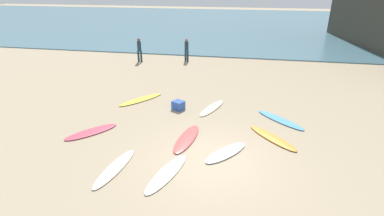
{
  "coord_description": "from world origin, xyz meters",
  "views": [
    {
      "loc": [
        0.9,
        -8.22,
        5.49
      ],
      "look_at": [
        -1.37,
        3.47,
        0.3
      ],
      "focal_mm": 27.52,
      "sensor_mm": 36.0,
      "label": 1
    }
  ],
  "objects_px": {
    "beach_cooler": "(178,105)",
    "surfboard_1": "(272,138)",
    "surfboard_5": "(280,120)",
    "surfboard_0": "(91,132)",
    "surfboard_2": "(226,153)",
    "surfboard_7": "(167,173)",
    "beachgoer_near": "(187,49)",
    "surfboard_4": "(212,108)",
    "surfboard_3": "(141,99)",
    "surfboard_6": "(115,168)",
    "surfboard_8": "(187,138)"
  },
  "relations": [
    {
      "from": "surfboard_1",
      "to": "surfboard_3",
      "type": "relative_size",
      "value": 0.93
    },
    {
      "from": "surfboard_7",
      "to": "surfboard_2",
      "type": "bearing_deg",
      "value": -122.32
    },
    {
      "from": "surfboard_8",
      "to": "surfboard_4",
      "type": "bearing_deg",
      "value": -92.65
    },
    {
      "from": "surfboard_4",
      "to": "surfboard_1",
      "type": "bearing_deg",
      "value": 157.46
    },
    {
      "from": "surfboard_5",
      "to": "beach_cooler",
      "type": "bearing_deg",
      "value": -50.81
    },
    {
      "from": "surfboard_3",
      "to": "surfboard_1",
      "type": "bearing_deg",
      "value": 11.72
    },
    {
      "from": "beachgoer_near",
      "to": "surfboard_1",
      "type": "bearing_deg",
      "value": -35.86
    },
    {
      "from": "surfboard_0",
      "to": "surfboard_2",
      "type": "xyz_separation_m",
      "value": [
        5.3,
        -0.52,
        0.01
      ]
    },
    {
      "from": "surfboard_1",
      "to": "surfboard_4",
      "type": "bearing_deg",
      "value": 95.0
    },
    {
      "from": "surfboard_1",
      "to": "surfboard_5",
      "type": "bearing_deg",
      "value": 33.76
    },
    {
      "from": "surfboard_5",
      "to": "surfboard_7",
      "type": "bearing_deg",
      "value": 4.26
    },
    {
      "from": "surfboard_0",
      "to": "surfboard_1",
      "type": "height_order",
      "value": "surfboard_1"
    },
    {
      "from": "surfboard_6",
      "to": "surfboard_2",
      "type": "bearing_deg",
      "value": -147.48
    },
    {
      "from": "surfboard_2",
      "to": "surfboard_8",
      "type": "xyz_separation_m",
      "value": [
        -1.52,
        0.71,
        -0.0
      ]
    },
    {
      "from": "surfboard_0",
      "to": "surfboard_8",
      "type": "xyz_separation_m",
      "value": [
        3.78,
        0.18,
        0.0
      ]
    },
    {
      "from": "surfboard_1",
      "to": "surfboard_6",
      "type": "height_order",
      "value": "surfboard_1"
    },
    {
      "from": "surfboard_5",
      "to": "beach_cooler",
      "type": "xyz_separation_m",
      "value": [
        -4.52,
        0.34,
        0.16
      ]
    },
    {
      "from": "beach_cooler",
      "to": "surfboard_1",
      "type": "bearing_deg",
      "value": -26.04
    },
    {
      "from": "surfboard_2",
      "to": "surfboard_5",
      "type": "xyz_separation_m",
      "value": [
        2.04,
        3.04,
        -0.0
      ]
    },
    {
      "from": "surfboard_4",
      "to": "surfboard_7",
      "type": "relative_size",
      "value": 0.95
    },
    {
      "from": "surfboard_3",
      "to": "beachgoer_near",
      "type": "distance_m",
      "value": 7.94
    },
    {
      "from": "surfboard_4",
      "to": "surfboard_7",
      "type": "bearing_deg",
      "value": 102.13
    },
    {
      "from": "surfboard_4",
      "to": "surfboard_3",
      "type": "bearing_deg",
      "value": 13.95
    },
    {
      "from": "surfboard_6",
      "to": "beach_cooler",
      "type": "distance_m",
      "value": 5.03
    },
    {
      "from": "surfboard_0",
      "to": "surfboard_3",
      "type": "height_order",
      "value": "surfboard_3"
    },
    {
      "from": "surfboard_3",
      "to": "beach_cooler",
      "type": "xyz_separation_m",
      "value": [
        2.09,
        -0.74,
        0.16
      ]
    },
    {
      "from": "surfboard_5",
      "to": "surfboard_3",
      "type": "bearing_deg",
      "value": -55.75
    },
    {
      "from": "surfboard_8",
      "to": "surfboard_6",
      "type": "bearing_deg",
      "value": 58.56
    },
    {
      "from": "surfboard_3",
      "to": "surfboard_6",
      "type": "distance_m",
      "value": 5.81
    },
    {
      "from": "surfboard_3",
      "to": "surfboard_5",
      "type": "height_order",
      "value": "surfboard_3"
    },
    {
      "from": "surfboard_5",
      "to": "surfboard_2",
      "type": "bearing_deg",
      "value": 9.64
    },
    {
      "from": "surfboard_5",
      "to": "surfboard_0",
      "type": "bearing_deg",
      "value": -27.57
    },
    {
      "from": "beach_cooler",
      "to": "surfboard_5",
      "type": "bearing_deg",
      "value": -4.32
    },
    {
      "from": "surfboard_0",
      "to": "surfboard_5",
      "type": "height_order",
      "value": "surfboard_5"
    },
    {
      "from": "surfboard_2",
      "to": "surfboard_8",
      "type": "relative_size",
      "value": 0.85
    },
    {
      "from": "surfboard_1",
      "to": "surfboard_7",
      "type": "bearing_deg",
      "value": 178.4
    },
    {
      "from": "surfboard_4",
      "to": "surfboard_8",
      "type": "relative_size",
      "value": 0.96
    },
    {
      "from": "surfboard_1",
      "to": "surfboard_5",
      "type": "distance_m",
      "value": 1.72
    },
    {
      "from": "surfboard_5",
      "to": "beachgoer_near",
      "type": "xyz_separation_m",
      "value": [
        -5.96,
        8.94,
        0.89
      ]
    },
    {
      "from": "surfboard_4",
      "to": "beach_cooler",
      "type": "xyz_separation_m",
      "value": [
        -1.51,
        -0.37,
        0.16
      ]
    },
    {
      "from": "surfboard_0",
      "to": "surfboard_2",
      "type": "distance_m",
      "value": 5.33
    },
    {
      "from": "surfboard_7",
      "to": "beachgoer_near",
      "type": "relative_size",
      "value": 1.36
    },
    {
      "from": "surfboard_2",
      "to": "surfboard_3",
      "type": "xyz_separation_m",
      "value": [
        -4.57,
        4.12,
        -0.0
      ]
    },
    {
      "from": "surfboard_5",
      "to": "surfboard_7",
      "type": "height_order",
      "value": "surfboard_5"
    },
    {
      "from": "surfboard_6",
      "to": "beach_cooler",
      "type": "xyz_separation_m",
      "value": [
        0.89,
        4.95,
        0.17
      ]
    },
    {
      "from": "surfboard_1",
      "to": "surfboard_8",
      "type": "bearing_deg",
      "value": 149.22
    },
    {
      "from": "surfboard_2",
      "to": "surfboard_5",
      "type": "relative_size",
      "value": 0.8
    },
    {
      "from": "surfboard_0",
      "to": "surfboard_2",
      "type": "height_order",
      "value": "surfboard_2"
    },
    {
      "from": "surfboard_8",
      "to": "beachgoer_near",
      "type": "distance_m",
      "value": 11.56
    },
    {
      "from": "surfboard_8",
      "to": "surfboard_3",
      "type": "bearing_deg",
      "value": -40.58
    }
  ]
}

